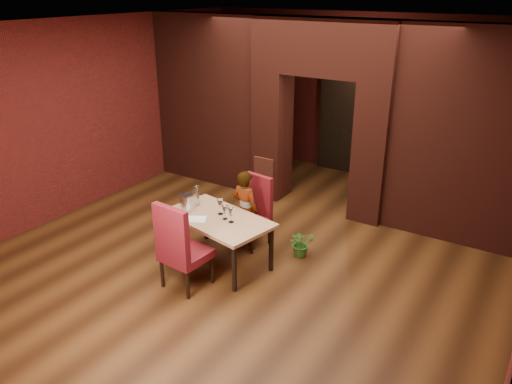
# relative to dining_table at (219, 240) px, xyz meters

# --- Properties ---
(floor) EXTENTS (8.00, 8.00, 0.00)m
(floor) POSITION_rel_dining_table_xyz_m (0.30, 0.55, -0.35)
(floor) COLOR #4A2B12
(floor) RESTS_ON ground
(ceiling) EXTENTS (7.00, 8.00, 0.04)m
(ceiling) POSITION_rel_dining_table_xyz_m (0.30, 0.55, 2.85)
(ceiling) COLOR silver
(ceiling) RESTS_ON ground
(wall_back) EXTENTS (7.00, 0.04, 3.20)m
(wall_back) POSITION_rel_dining_table_xyz_m (0.30, 4.55, 1.25)
(wall_back) COLOR maroon
(wall_back) RESTS_ON ground
(wall_left) EXTENTS (0.04, 8.00, 3.20)m
(wall_left) POSITION_rel_dining_table_xyz_m (-3.20, 0.55, 1.25)
(wall_left) COLOR maroon
(wall_left) RESTS_ON ground
(pillar_left) EXTENTS (0.55, 0.55, 2.30)m
(pillar_left) POSITION_rel_dining_table_xyz_m (-0.65, 2.55, 0.80)
(pillar_left) COLOR maroon
(pillar_left) RESTS_ON ground
(pillar_right) EXTENTS (0.55, 0.55, 2.30)m
(pillar_right) POSITION_rel_dining_table_xyz_m (1.25, 2.55, 0.80)
(pillar_right) COLOR maroon
(pillar_right) RESTS_ON ground
(lintel) EXTENTS (2.45, 0.55, 0.90)m
(lintel) POSITION_rel_dining_table_xyz_m (0.30, 2.55, 2.40)
(lintel) COLOR maroon
(lintel) RESTS_ON ground
(wing_wall_left) EXTENTS (2.28, 0.35, 3.20)m
(wing_wall_left) POSITION_rel_dining_table_xyz_m (-2.07, 2.55, 1.25)
(wing_wall_left) COLOR maroon
(wing_wall_left) RESTS_ON ground
(wing_wall_right) EXTENTS (2.28, 0.35, 3.20)m
(wing_wall_right) POSITION_rel_dining_table_xyz_m (2.66, 2.55, 1.25)
(wing_wall_right) COLOR maroon
(wing_wall_right) RESTS_ON ground
(vent_panel) EXTENTS (0.40, 0.03, 0.50)m
(vent_panel) POSITION_rel_dining_table_xyz_m (-0.65, 2.26, 0.20)
(vent_panel) COLOR #AB4931
(vent_panel) RESTS_ON ground
(rear_door) EXTENTS (0.90, 0.08, 2.10)m
(rear_door) POSITION_rel_dining_table_xyz_m (-0.10, 4.49, 0.70)
(rear_door) COLOR black
(rear_door) RESTS_ON ground
(rear_door_frame) EXTENTS (1.02, 0.04, 2.22)m
(rear_door_frame) POSITION_rel_dining_table_xyz_m (-0.10, 4.45, 0.70)
(rear_door_frame) COLOR black
(rear_door_frame) RESTS_ON ground
(dining_table) EXTENTS (1.65, 1.13, 0.71)m
(dining_table) POSITION_rel_dining_table_xyz_m (0.00, 0.00, 0.00)
(dining_table) COLOR tan
(dining_table) RESTS_ON ground
(chair_far) EXTENTS (0.55, 0.55, 1.07)m
(chair_far) POSITION_rel_dining_table_xyz_m (0.08, 0.69, 0.18)
(chair_far) COLOR maroon
(chair_far) RESTS_ON ground
(chair_near) EXTENTS (0.59, 0.59, 1.20)m
(chair_near) POSITION_rel_dining_table_xyz_m (-0.01, -0.69, 0.25)
(chair_near) COLOR maroon
(chair_near) RESTS_ON ground
(person_seated) EXTENTS (0.48, 0.34, 1.22)m
(person_seated) POSITION_rel_dining_table_xyz_m (0.07, 0.58, 0.26)
(person_seated) COLOR silver
(person_seated) RESTS_ON ground
(wine_glass_a) EXTENTS (0.09, 0.09, 0.22)m
(wine_glass_a) POSITION_rel_dining_table_xyz_m (-0.03, 0.10, 0.46)
(wine_glass_a) COLOR white
(wine_glass_a) RESTS_ON dining_table
(wine_glass_b) EXTENTS (0.08, 0.08, 0.20)m
(wine_glass_b) POSITION_rel_dining_table_xyz_m (0.12, 0.00, 0.45)
(wine_glass_b) COLOR white
(wine_glass_b) RESTS_ON dining_table
(wine_glass_c) EXTENTS (0.09, 0.09, 0.22)m
(wine_glass_c) POSITION_rel_dining_table_xyz_m (0.24, -0.03, 0.46)
(wine_glass_c) COLOR silver
(wine_glass_c) RESTS_ON dining_table
(tasting_sheet) EXTENTS (0.34, 0.32, 0.00)m
(tasting_sheet) POSITION_rel_dining_table_xyz_m (-0.22, -0.21, 0.36)
(tasting_sheet) COLOR white
(tasting_sheet) RESTS_ON dining_table
(wine_bucket) EXTENTS (0.19, 0.19, 0.24)m
(wine_bucket) POSITION_rel_dining_table_xyz_m (-0.50, -0.05, 0.47)
(wine_bucket) COLOR silver
(wine_bucket) RESTS_ON dining_table
(water_bottle) EXTENTS (0.07, 0.07, 0.32)m
(water_bottle) POSITION_rel_dining_table_xyz_m (-0.50, 0.16, 0.51)
(water_bottle) COLOR white
(water_bottle) RESTS_ON dining_table
(potted_plant) EXTENTS (0.49, 0.49, 0.41)m
(potted_plant) POSITION_rel_dining_table_xyz_m (0.90, 0.79, -0.15)
(potted_plant) COLOR #316A22
(potted_plant) RESTS_ON ground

